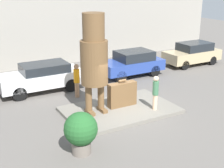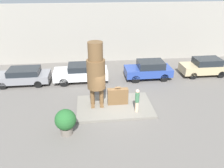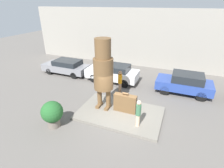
{
  "view_description": "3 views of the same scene",
  "coord_description": "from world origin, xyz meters",
  "px_view_note": "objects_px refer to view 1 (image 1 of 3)",
  "views": [
    {
      "loc": [
        -6.88,
        -11.52,
        5.93
      ],
      "look_at": [
        -0.56,
        -0.24,
        1.52
      ],
      "focal_mm": 50.0,
      "sensor_mm": 36.0,
      "label": 1
    },
    {
      "loc": [
        -1.58,
        -12.73,
        8.09
      ],
      "look_at": [
        -0.19,
        -0.12,
        1.87
      ],
      "focal_mm": 35.0,
      "sensor_mm": 36.0,
      "label": 2
    },
    {
      "loc": [
        2.97,
        -8.6,
        6.4
      ],
      "look_at": [
        -0.61,
        0.19,
        1.9
      ],
      "focal_mm": 28.0,
      "sensor_mm": 36.0,
      "label": 3
    }
  ],
  "objects_px": {
    "giant_suitcase": "(122,94)",
    "parked_car_white": "(42,76)",
    "statue_figure": "(94,56)",
    "worker_hivis": "(77,79)",
    "planter_pot": "(81,131)",
    "parked_car_blue": "(132,63)",
    "parked_car_tan": "(193,53)",
    "tourist": "(155,91)"
  },
  "relations": [
    {
      "from": "giant_suitcase",
      "to": "parked_car_tan",
      "type": "relative_size",
      "value": 0.34
    },
    {
      "from": "parked_car_white",
      "to": "parked_car_tan",
      "type": "xyz_separation_m",
      "value": [
        11.08,
        0.17,
        -0.01
      ]
    },
    {
      "from": "parked_car_tan",
      "to": "parked_car_blue",
      "type": "bearing_deg",
      "value": 1.6
    },
    {
      "from": "parked_car_white",
      "to": "parked_car_tan",
      "type": "relative_size",
      "value": 1.08
    },
    {
      "from": "parked_car_white",
      "to": "worker_hivis",
      "type": "distance_m",
      "value": 2.19
    },
    {
      "from": "parked_car_tan",
      "to": "tourist",
      "type": "bearing_deg",
      "value": 36.67
    },
    {
      "from": "parked_car_white",
      "to": "parked_car_tan",
      "type": "height_order",
      "value": "parked_car_tan"
    },
    {
      "from": "giant_suitcase",
      "to": "parked_car_blue",
      "type": "bearing_deg",
      "value": 52.33
    },
    {
      "from": "worker_hivis",
      "to": "parked_car_blue",
      "type": "bearing_deg",
      "value": 21.42
    },
    {
      "from": "statue_figure",
      "to": "parked_car_white",
      "type": "bearing_deg",
      "value": 104.62
    },
    {
      "from": "parked_car_white",
      "to": "parked_car_tan",
      "type": "bearing_deg",
      "value": -179.11
    },
    {
      "from": "giant_suitcase",
      "to": "parked_car_white",
      "type": "distance_m",
      "value": 4.96
    },
    {
      "from": "parked_car_blue",
      "to": "parked_car_white",
      "type": "bearing_deg",
      "value": 0.26
    },
    {
      "from": "giant_suitcase",
      "to": "planter_pot",
      "type": "height_order",
      "value": "planter_pot"
    },
    {
      "from": "parked_car_blue",
      "to": "tourist",
      "type": "bearing_deg",
      "value": 67.74
    },
    {
      "from": "statue_figure",
      "to": "tourist",
      "type": "bearing_deg",
      "value": -23.68
    },
    {
      "from": "parked_car_blue",
      "to": "parked_car_tan",
      "type": "height_order",
      "value": "parked_car_tan"
    },
    {
      "from": "giant_suitcase",
      "to": "worker_hivis",
      "type": "height_order",
      "value": "worker_hivis"
    },
    {
      "from": "tourist",
      "to": "parked_car_blue",
      "type": "height_order",
      "value": "tourist"
    },
    {
      "from": "parked_car_tan",
      "to": "worker_hivis",
      "type": "relative_size",
      "value": 2.33
    },
    {
      "from": "statue_figure",
      "to": "planter_pot",
      "type": "distance_m",
      "value": 3.78
    },
    {
      "from": "giant_suitcase",
      "to": "parked_car_tan",
      "type": "bearing_deg",
      "value": 27.41
    },
    {
      "from": "tourist",
      "to": "parked_car_tan",
      "type": "xyz_separation_m",
      "value": [
        7.44,
        5.54,
        -0.21
      ]
    },
    {
      "from": "statue_figure",
      "to": "planter_pot",
      "type": "relative_size",
      "value": 2.84
    },
    {
      "from": "planter_pot",
      "to": "giant_suitcase",
      "type": "bearing_deg",
      "value": 39.23
    },
    {
      "from": "giant_suitcase",
      "to": "parked_car_blue",
      "type": "relative_size",
      "value": 0.35
    },
    {
      "from": "statue_figure",
      "to": "parked_car_tan",
      "type": "bearing_deg",
      "value": 23.97
    },
    {
      "from": "statue_figure",
      "to": "worker_hivis",
      "type": "distance_m",
      "value": 3.07
    },
    {
      "from": "worker_hivis",
      "to": "planter_pot",
      "type": "bearing_deg",
      "value": -111.69
    },
    {
      "from": "worker_hivis",
      "to": "parked_car_white",
      "type": "bearing_deg",
      "value": 126.56
    },
    {
      "from": "giant_suitcase",
      "to": "worker_hivis",
      "type": "distance_m",
      "value": 2.8
    },
    {
      "from": "parked_car_blue",
      "to": "parked_car_tan",
      "type": "distance_m",
      "value": 5.23
    },
    {
      "from": "giant_suitcase",
      "to": "worker_hivis",
      "type": "bearing_deg",
      "value": 116.37
    },
    {
      "from": "statue_figure",
      "to": "planter_pot",
      "type": "height_order",
      "value": "statue_figure"
    },
    {
      "from": "giant_suitcase",
      "to": "tourist",
      "type": "xyz_separation_m",
      "value": [
        1.1,
        -1.11,
        0.3
      ]
    },
    {
      "from": "giant_suitcase",
      "to": "parked_car_white",
      "type": "xyz_separation_m",
      "value": [
        -2.54,
        4.26,
        0.1
      ]
    },
    {
      "from": "parked_car_tan",
      "to": "planter_pot",
      "type": "bearing_deg",
      "value": 31.04
    },
    {
      "from": "statue_figure",
      "to": "parked_car_white",
      "type": "height_order",
      "value": "statue_figure"
    },
    {
      "from": "tourist",
      "to": "parked_car_white",
      "type": "distance_m",
      "value": 6.49
    },
    {
      "from": "statue_figure",
      "to": "tourist",
      "type": "relative_size",
      "value": 2.75
    },
    {
      "from": "tourist",
      "to": "worker_hivis",
      "type": "distance_m",
      "value": 4.3
    },
    {
      "from": "parked_car_blue",
      "to": "parked_car_tan",
      "type": "xyz_separation_m",
      "value": [
        5.23,
        0.15,
        -0.01
      ]
    }
  ]
}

